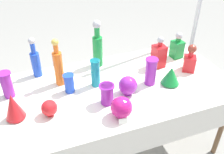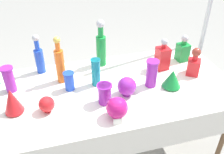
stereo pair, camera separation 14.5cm
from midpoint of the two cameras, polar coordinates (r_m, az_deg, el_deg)
The scene contains 21 objects.
ground_plane at distance 2.58m, azimuth -1.67°, elevation -16.01°, with size 40.00×40.00×0.00m, color gray.
display_table at distance 2.06m, azimuth -1.73°, elevation -4.00°, with size 2.03×0.98×0.76m.
tall_bottle_1 at distance 2.05m, azimuth -14.17°, elevation 2.54°, with size 0.07×0.07×0.41m.
tall_bottle_2 at distance 2.25m, azimuth -5.16°, elevation 6.88°, with size 0.09×0.09×0.44m.
tall_bottle_3 at distance 2.23m, azimuth -18.90°, elevation 3.53°, with size 0.08×0.08×0.36m.
square_decanter_0 at distance 2.48m, azimuth 13.07°, elevation 6.63°, with size 0.11×0.11×0.26m.
square_decanter_1 at distance 2.29m, azimuth 8.87°, elevation 5.02°, with size 0.11×0.11×0.30m.
square_decanter_2 at distance 2.29m, azimuth 15.61°, elevation 3.76°, with size 0.14×0.14×0.26m.
slender_vase_0 at distance 1.99m, azimuth -11.84°, elevation -1.33°, with size 0.09×0.09×0.16m.
slender_vase_1 at distance 2.08m, azimuth -24.81°, elevation -1.51°, with size 0.10×0.10×0.21m.
slender_vase_2 at distance 2.01m, azimuth -5.87°, elevation 0.99°, with size 0.08×0.08×0.24m.
slender_vase_3 at distance 2.03m, azimuth 6.87°, elevation 1.36°, with size 0.10×0.10×0.23m.
slender_vase_4 at distance 1.84m, azimuth -3.44°, elevation -3.83°, with size 0.11×0.11×0.16m.
fluted_vase_0 at distance 2.08m, azimuth 11.41°, elevation 0.29°, with size 0.15×0.15×0.16m.
fluted_vase_1 at distance 1.86m, azimuth -23.73°, elevation -6.24°, with size 0.14×0.14×0.20m.
round_bowl_0 at distance 1.82m, azimuth -16.37°, elevation -6.88°, with size 0.12×0.12×0.12m.
round_bowl_1 at distance 1.73m, azimuth -0.22°, elevation -7.05°, with size 0.15×0.15×0.16m.
round_bowl_2 at distance 1.93m, azimuth 1.50°, elevation -2.01°, with size 0.15×0.15×0.16m.
price_tag_left at distance 1.72m, azimuth 0.13°, elevation -10.17°, with size 0.06×0.01×0.04m, color white.
cardboard_box_behind_left at distance 3.04m, azimuth -10.53°, elevation -3.12°, with size 0.42×0.33×0.40m.
canopy_pole at distance 2.84m, azimuth 17.62°, elevation 13.90°, with size 0.18×0.18×2.65m.
Camera 1 is at (-0.57, -1.54, 1.99)m, focal length 40.00 mm.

